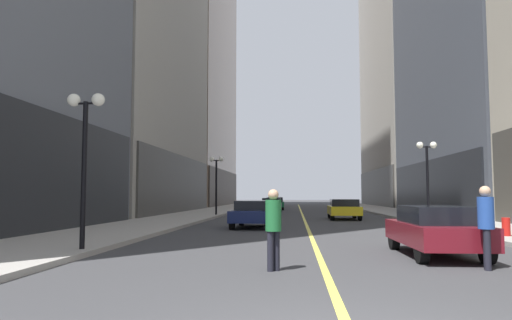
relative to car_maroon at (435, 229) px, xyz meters
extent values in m
plane|color=#38383A|center=(-3.08, 27.43, -0.72)|extent=(200.00, 200.00, 0.00)
cube|color=#9E9991|center=(-11.33, 27.43, -0.64)|extent=(4.50, 78.00, 0.15)
cube|color=#9E9991|center=(5.17, 27.43, -0.64)|extent=(4.50, 78.00, 0.15)
cube|color=#E5D64C|center=(-3.08, 27.43, -0.71)|extent=(0.16, 70.00, 0.01)
cube|color=#212327|center=(-13.68, 3.43, 1.78)|extent=(0.50, 20.90, 5.00)
cube|color=#3A3935|center=(-13.68, 26.93, 1.78)|extent=(0.50, 22.80, 5.00)
cube|color=gray|center=(-19.22, 52.43, 26.19)|extent=(11.28, 26.00, 53.82)
cube|color=#332A23|center=(-13.68, 52.43, 1.78)|extent=(0.50, 24.70, 5.00)
cube|color=black|center=(7.52, 26.93, 1.50)|extent=(0.50, 22.80, 4.44)
cube|color=#A8A399|center=(13.23, 52.43, 24.32)|extent=(11.61, 26.00, 50.08)
cube|color=#3A3935|center=(7.52, 52.43, 1.78)|extent=(0.50, 24.70, 5.00)
cube|color=maroon|center=(0.00, 0.06, -0.12)|extent=(1.79, 4.14, 0.55)
cube|color=black|center=(0.00, -0.15, 0.35)|extent=(1.56, 2.32, 0.50)
cylinder|color=black|center=(-0.77, 1.49, -0.40)|extent=(0.23, 0.64, 0.64)
cylinder|color=black|center=(0.73, 1.51, -0.40)|extent=(0.23, 0.64, 0.64)
cylinder|color=black|center=(-0.73, -1.39, -0.40)|extent=(0.23, 0.64, 0.64)
cylinder|color=black|center=(0.77, -1.37, -0.40)|extent=(0.23, 0.64, 0.64)
cube|color=#141E4C|center=(-5.71, 10.24, -0.12)|extent=(2.05, 4.33, 0.55)
cube|color=black|center=(-5.71, 10.45, 0.35)|extent=(1.76, 2.45, 0.50)
cylinder|color=black|center=(-4.92, 8.71, -0.40)|extent=(0.24, 0.65, 0.64)
cylinder|color=black|center=(-6.60, 8.77, -0.40)|extent=(0.24, 0.65, 0.64)
cylinder|color=black|center=(-4.83, 11.71, -0.40)|extent=(0.24, 0.65, 0.64)
cylinder|color=black|center=(-6.50, 11.76, -0.40)|extent=(0.24, 0.65, 0.64)
cube|color=yellow|center=(-0.48, 18.25, -0.12)|extent=(1.99, 4.30, 0.55)
cube|color=black|center=(-0.48, 18.04, 0.35)|extent=(1.73, 2.42, 0.50)
cylinder|color=black|center=(-1.31, 19.76, -0.40)|extent=(0.23, 0.64, 0.64)
cylinder|color=black|center=(0.38, 19.74, -0.40)|extent=(0.23, 0.64, 0.64)
cylinder|color=black|center=(-1.34, 16.77, -0.40)|extent=(0.23, 0.64, 0.64)
cylinder|color=black|center=(0.35, 16.74, -0.40)|extent=(0.23, 0.64, 0.64)
cube|color=#B7B7BC|center=(-5.76, 28.96, -0.12)|extent=(1.89, 4.50, 0.55)
cube|color=black|center=(-5.77, 29.19, 0.35)|extent=(1.63, 2.53, 0.50)
cylinder|color=black|center=(-4.95, 27.42, -0.40)|extent=(0.23, 0.64, 0.64)
cylinder|color=black|center=(-6.51, 27.39, -0.40)|extent=(0.23, 0.64, 0.64)
cylinder|color=black|center=(-5.02, 30.54, -0.40)|extent=(0.23, 0.64, 0.64)
cylinder|color=black|center=(-6.57, 30.51, -0.40)|extent=(0.23, 0.64, 0.64)
cube|color=#196038|center=(-5.81, 37.04, -0.12)|extent=(2.10, 4.29, 0.55)
cube|color=black|center=(-5.82, 37.25, 0.35)|extent=(1.80, 2.43, 0.50)
cylinder|color=black|center=(-4.91, 35.59, -0.40)|extent=(0.24, 0.65, 0.64)
cylinder|color=black|center=(-6.61, 35.53, -0.40)|extent=(0.24, 0.65, 0.64)
cylinder|color=black|center=(-5.02, 38.55, -0.40)|extent=(0.24, 0.65, 0.64)
cylinder|color=black|center=(-6.72, 38.48, -0.40)|extent=(0.24, 0.65, 0.64)
cube|color=#B21919|center=(-6.02, 43.87, -0.12)|extent=(1.85, 4.71, 0.55)
cube|color=black|center=(-6.01, 44.11, 0.35)|extent=(1.58, 2.65, 0.50)
cylinder|color=black|center=(-5.34, 42.22, -0.40)|extent=(0.24, 0.65, 0.64)
cylinder|color=black|center=(-6.80, 42.27, -0.40)|extent=(0.24, 0.65, 0.64)
cylinder|color=black|center=(-5.24, 45.48, -0.40)|extent=(0.24, 0.65, 0.64)
cylinder|color=black|center=(-6.70, 45.52, -0.40)|extent=(0.24, 0.65, 0.64)
cylinder|color=black|center=(-4.10, -2.66, -0.30)|extent=(0.14, 0.14, 0.84)
cylinder|color=black|center=(-4.23, -2.76, -0.30)|extent=(0.14, 0.14, 0.84)
cylinder|color=#1E6633|center=(-4.17, -2.71, 0.46)|extent=(0.48, 0.48, 0.67)
sphere|color=tan|center=(-4.17, -2.71, 0.91)|extent=(0.23, 0.23, 0.23)
cylinder|color=black|center=(0.41, -2.29, -0.28)|extent=(0.14, 0.14, 0.88)
cylinder|color=black|center=(0.45, -2.14, -0.28)|extent=(0.14, 0.14, 0.88)
cylinder|color=#234799|center=(0.43, -2.21, 0.51)|extent=(0.42, 0.42, 0.70)
sphere|color=tan|center=(0.43, -2.21, 0.98)|extent=(0.24, 0.24, 0.24)
cylinder|color=black|center=(-9.48, -0.42, 1.38)|extent=(0.14, 0.14, 4.20)
cylinder|color=black|center=(-9.48, -0.42, 3.43)|extent=(0.80, 0.06, 0.06)
sphere|color=white|center=(-9.83, -0.42, 3.53)|extent=(0.36, 0.36, 0.36)
sphere|color=white|center=(-9.13, -0.42, 3.53)|extent=(0.36, 0.36, 0.36)
cylinder|color=black|center=(-9.48, 21.29, 1.38)|extent=(0.14, 0.14, 4.20)
cylinder|color=black|center=(-9.48, 21.29, 3.43)|extent=(0.80, 0.06, 0.06)
sphere|color=white|center=(-9.83, 21.29, 3.53)|extent=(0.36, 0.36, 0.36)
sphere|color=white|center=(-9.13, 21.29, 3.53)|extent=(0.36, 0.36, 0.36)
cylinder|color=black|center=(3.32, 12.50, 1.38)|extent=(0.14, 0.14, 4.20)
cylinder|color=black|center=(3.32, 12.50, 3.43)|extent=(0.80, 0.06, 0.06)
sphere|color=white|center=(2.97, 12.50, 3.53)|extent=(0.36, 0.36, 0.36)
sphere|color=white|center=(3.67, 12.50, 3.53)|extent=(0.36, 0.36, 0.36)
cylinder|color=red|center=(3.82, 4.65, -0.32)|extent=(0.28, 0.28, 0.80)
camera|label=1|loc=(-3.72, -12.71, 0.91)|focal=32.56mm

